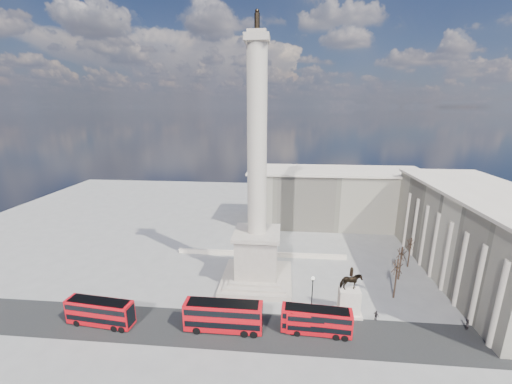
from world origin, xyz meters
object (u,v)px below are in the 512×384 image
(red_bus_a, at_px, (224,316))
(red_bus_b, at_px, (319,322))
(red_bus_c, at_px, (317,320))
(equestrian_statue, at_px, (349,298))
(victorian_lamp, at_px, (312,291))
(pedestrian_standing, at_px, (466,324))
(nelsons_column, at_px, (257,221))
(pedestrian_crossing, at_px, (376,316))
(pedestrian_walking, at_px, (339,301))
(red_bus_e, at_px, (101,312))

(red_bus_a, relative_size, red_bus_b, 1.22)
(red_bus_c, distance_m, equestrian_statue, 7.93)
(red_bus_a, xyz_separation_m, victorian_lamp, (14.15, 5.98, 1.38))
(red_bus_a, distance_m, pedestrian_standing, 38.63)
(nelsons_column, height_order, victorian_lamp, nelsons_column)
(red_bus_b, height_order, pedestrian_standing, red_bus_b)
(equestrian_statue, distance_m, pedestrian_crossing, 5.01)
(red_bus_a, relative_size, pedestrian_crossing, 6.88)
(pedestrian_walking, xyz_separation_m, pedestrian_standing, (19.23, -4.61, 0.15))
(nelsons_column, xyz_separation_m, red_bus_a, (-3.86, -15.18, -10.31))
(nelsons_column, height_order, pedestrian_walking, nelsons_column)
(equestrian_statue, height_order, pedestrian_standing, equestrian_statue)
(red_bus_c, height_order, victorian_lamp, victorian_lamp)
(nelsons_column, height_order, red_bus_a, nelsons_column)
(pedestrian_crossing, bearing_deg, red_bus_b, 70.92)
(red_bus_c, relative_size, pedestrian_standing, 6.06)
(nelsons_column, bearing_deg, pedestrian_walking, -24.23)
(red_bus_b, height_order, victorian_lamp, victorian_lamp)
(nelsons_column, bearing_deg, victorian_lamp, -41.80)
(red_bus_a, distance_m, equestrian_statue, 21.22)
(red_bus_c, distance_m, victorian_lamp, 5.60)
(red_bus_b, distance_m, red_bus_e, 35.02)
(nelsons_column, bearing_deg, equestrian_statue, -29.37)
(red_bus_a, height_order, equestrian_statue, equestrian_statue)
(pedestrian_standing, relative_size, pedestrian_crossing, 1.01)
(pedestrian_standing, bearing_deg, red_bus_e, -27.42)
(nelsons_column, bearing_deg, red_bus_c, -53.83)
(red_bus_a, xyz_separation_m, pedestrian_walking, (19.18, 8.29, -1.86))
(red_bus_e, height_order, equestrian_statue, equestrian_statue)
(pedestrian_walking, bearing_deg, nelsons_column, 141.45)
(red_bus_e, distance_m, equestrian_statue, 41.02)
(red_bus_e, height_order, pedestrian_walking, red_bus_e)
(nelsons_column, height_order, red_bus_c, nelsons_column)
(nelsons_column, bearing_deg, pedestrian_standing, -18.41)
(red_bus_a, height_order, red_bus_e, red_bus_a)
(nelsons_column, xyz_separation_m, victorian_lamp, (10.29, -9.20, -8.93))
(red_bus_c, height_order, equestrian_statue, equestrian_statue)
(red_bus_e, bearing_deg, red_bus_b, 7.33)
(victorian_lamp, height_order, pedestrian_crossing, victorian_lamp)
(equestrian_statue, relative_size, pedestrian_standing, 4.95)
(equestrian_statue, xyz_separation_m, pedestrian_crossing, (4.31, -1.24, -2.23))
(red_bus_b, xyz_separation_m, red_bus_c, (-0.39, 0.11, 0.17))
(red_bus_a, height_order, pedestrian_standing, red_bus_a)
(victorian_lamp, bearing_deg, pedestrian_crossing, -7.23)
(red_bus_c, distance_m, pedestrian_crossing, 11.04)
(red_bus_c, xyz_separation_m, pedestrian_standing, (23.93, 3.02, -1.39))
(red_bus_e, bearing_deg, red_bus_a, 7.02)
(pedestrian_walking, bearing_deg, red_bus_c, -135.95)
(red_bus_b, bearing_deg, pedestrian_standing, 9.99)
(pedestrian_standing, bearing_deg, red_bus_c, -24.28)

